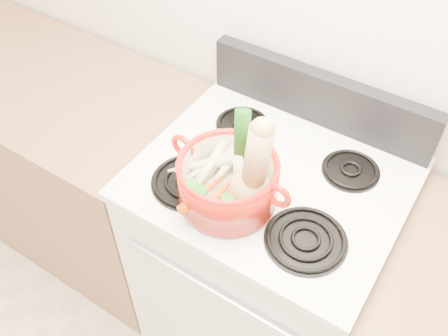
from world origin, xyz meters
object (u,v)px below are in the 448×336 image
Objects in this scene: squash at (250,164)px; stove_body at (263,264)px; leek at (241,149)px; dutch_oven at (228,181)px.

stove_body is at bearing 69.53° from squash.
leek is (-0.05, 0.03, 0.00)m from squash.
dutch_oven is (-0.06, -0.16, 0.58)m from stove_body.
stove_body is 3.40× the size of squash.
leek reaches higher than stove_body.
squash is 0.06m from leek.
squash is (0.06, 0.01, 0.10)m from dutch_oven.
squash is 1.00× the size of leek.
dutch_oven is at bearing -110.11° from stove_body.
dutch_oven is 1.01× the size of squash.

